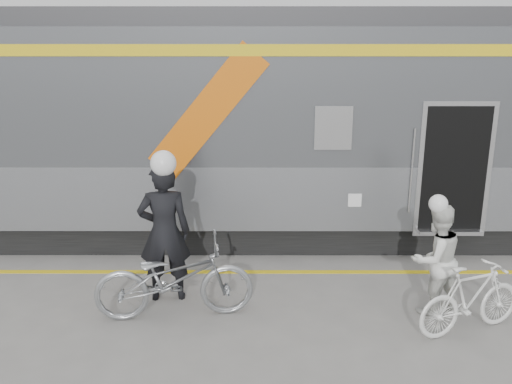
{
  "coord_description": "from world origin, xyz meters",
  "views": [
    {
      "loc": [
        -0.59,
        -5.88,
        3.63
      ],
      "look_at": [
        -0.6,
        1.6,
        1.5
      ],
      "focal_mm": 38.0,
      "sensor_mm": 36.0,
      "label": 1
    }
  ],
  "objects_px": {
    "man": "(164,232)",
    "woman": "(435,259)",
    "bicycle_left": "(174,279)",
    "bicycle_right": "(471,299)"
  },
  "relations": [
    {
      "from": "man",
      "to": "bicycle_left",
      "type": "height_order",
      "value": "man"
    },
    {
      "from": "bicycle_left",
      "to": "bicycle_right",
      "type": "height_order",
      "value": "bicycle_left"
    },
    {
      "from": "bicycle_right",
      "to": "bicycle_left",
      "type": "bearing_deg",
      "value": 62.85
    },
    {
      "from": "man",
      "to": "bicycle_left",
      "type": "xyz_separation_m",
      "value": [
        0.2,
        -0.55,
        -0.45
      ]
    },
    {
      "from": "woman",
      "to": "bicycle_right",
      "type": "height_order",
      "value": "woman"
    },
    {
      "from": "man",
      "to": "woman",
      "type": "distance_m",
      "value": 3.73
    },
    {
      "from": "woman",
      "to": "bicycle_right",
      "type": "xyz_separation_m",
      "value": [
        0.3,
        -0.55,
        -0.3
      ]
    },
    {
      "from": "man",
      "to": "bicycle_right",
      "type": "distance_m",
      "value": 4.15
    },
    {
      "from": "man",
      "to": "woman",
      "type": "bearing_deg",
      "value": 166.15
    },
    {
      "from": "man",
      "to": "bicycle_right",
      "type": "height_order",
      "value": "man"
    }
  ]
}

